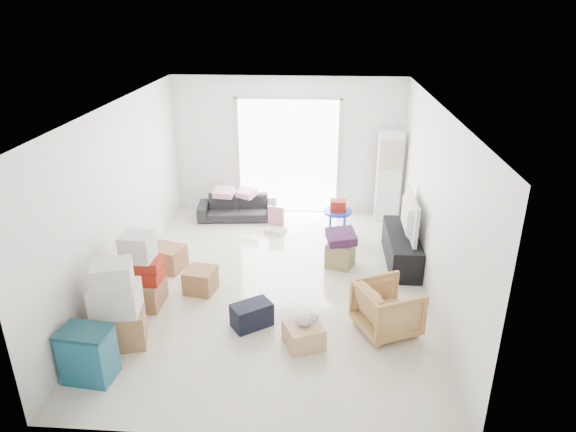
% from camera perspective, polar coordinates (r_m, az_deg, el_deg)
% --- Properties ---
extents(room_shell, '(4.98, 6.48, 3.18)m').
position_cam_1_polar(room_shell, '(7.31, -1.57, 1.63)').
color(room_shell, beige).
rests_on(room_shell, ground).
extents(sliding_door, '(2.10, 0.04, 2.33)m').
position_cam_1_polar(sliding_door, '(10.16, 0.02, 7.14)').
color(sliding_door, white).
rests_on(sliding_door, room_shell).
extents(ac_tower, '(0.45, 0.30, 1.75)m').
position_cam_1_polar(ac_tower, '(10.02, 11.12, 4.26)').
color(ac_tower, white).
rests_on(ac_tower, room_shell).
extents(tv_console, '(0.46, 1.54, 0.51)m').
position_cam_1_polar(tv_console, '(8.61, 12.46, -3.48)').
color(tv_console, black).
rests_on(tv_console, room_shell).
extents(television, '(0.66, 1.14, 0.15)m').
position_cam_1_polar(television, '(8.47, 12.64, -1.48)').
color(television, black).
rests_on(television, tv_console).
extents(sofa, '(1.57, 0.59, 0.60)m').
position_cam_1_polar(sofa, '(10.12, -5.64, 1.33)').
color(sofa, '#2A2A2F').
rests_on(sofa, room_shell).
extents(pillow_left, '(0.43, 0.36, 0.13)m').
position_cam_1_polar(pillow_left, '(10.04, -7.19, 3.29)').
color(pillow_left, '#EDADC2').
rests_on(pillow_left, sofa).
extents(pillow_right, '(0.49, 0.46, 0.13)m').
position_cam_1_polar(pillow_right, '(9.98, -4.65, 3.28)').
color(pillow_right, '#EDADC2').
rests_on(pillow_right, sofa).
extents(armchair, '(0.91, 0.93, 0.74)m').
position_cam_1_polar(armchair, '(6.81, 11.03, -9.81)').
color(armchair, tan).
rests_on(armchair, room_shell).
extents(storage_bins, '(0.61, 0.46, 0.65)m').
position_cam_1_polar(storage_bins, '(6.38, -21.34, -14.12)').
color(storage_bins, '#16526C').
rests_on(storage_bins, room_shell).
extents(box_stack_a, '(0.73, 0.67, 1.13)m').
position_cam_1_polar(box_stack_a, '(6.74, -18.47, -9.69)').
color(box_stack_a, '#926141').
rests_on(box_stack_a, room_shell).
extents(box_stack_b, '(0.60, 0.55, 1.09)m').
position_cam_1_polar(box_stack_b, '(7.46, -16.01, -6.30)').
color(box_stack_b, '#926141').
rests_on(box_stack_b, room_shell).
extents(box_stack_c, '(0.63, 0.57, 0.38)m').
position_cam_1_polar(box_stack_c, '(8.46, -13.32, -4.56)').
color(box_stack_c, '#926141').
rests_on(box_stack_c, room_shell).
extents(loose_box, '(0.49, 0.49, 0.35)m').
position_cam_1_polar(loose_box, '(7.75, -9.68, -7.04)').
color(loose_box, '#926141').
rests_on(loose_box, room_shell).
extents(duffel_bag, '(0.60, 0.55, 0.33)m').
position_cam_1_polar(duffel_bag, '(6.91, -4.05, -10.91)').
color(duffel_bag, black).
rests_on(duffel_bag, room_shell).
extents(ottoman, '(0.51, 0.51, 0.41)m').
position_cam_1_polar(ottoman, '(8.37, 5.83, -4.23)').
color(ottoman, '#918B54').
rests_on(ottoman, room_shell).
extents(blanket, '(0.51, 0.51, 0.14)m').
position_cam_1_polar(blanket, '(8.25, 5.90, -2.54)').
color(blanket, '#492050').
rests_on(blanket, ottoman).
extents(kids_table, '(0.53, 0.53, 0.65)m').
position_cam_1_polar(kids_table, '(9.40, 5.55, 0.68)').
color(kids_table, '#172EC3').
rests_on(kids_table, room_shell).
extents(toy_walker, '(0.42, 0.41, 0.45)m').
position_cam_1_polar(toy_walker, '(9.58, -1.38, -0.99)').
color(toy_walker, silver).
rests_on(toy_walker, room_shell).
extents(wood_crate, '(0.58, 0.58, 0.29)m').
position_cam_1_polar(wood_crate, '(6.56, 1.76, -13.08)').
color(wood_crate, tan).
rests_on(wood_crate, room_shell).
extents(plush_bunny, '(0.30, 0.17, 0.15)m').
position_cam_1_polar(plush_bunny, '(6.44, 2.09, -11.51)').
color(plush_bunny, '#B2ADA8').
rests_on(plush_bunny, wood_crate).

